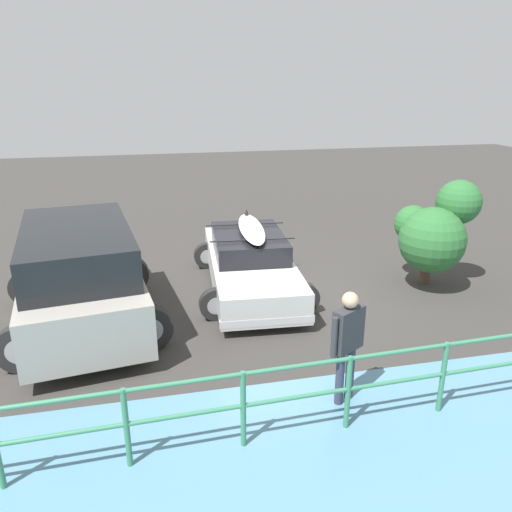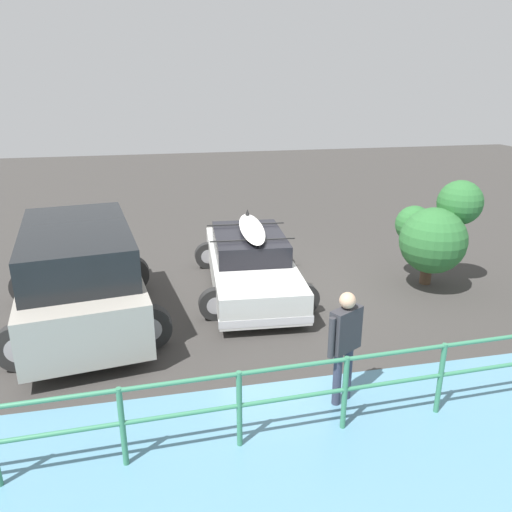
{
  "view_description": "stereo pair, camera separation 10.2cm",
  "coord_description": "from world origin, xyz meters",
  "px_view_note": "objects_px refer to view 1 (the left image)",
  "views": [
    {
      "loc": [
        2.52,
        9.66,
        4.3
      ],
      "look_at": [
        0.46,
        0.41,
        0.95
      ],
      "focal_mm": 35.0,
      "sensor_mm": 36.0,
      "label": 1
    },
    {
      "loc": [
        2.42,
        9.68,
        4.3
      ],
      "look_at": [
        0.46,
        0.41,
        0.95
      ],
      "focal_mm": 35.0,
      "sensor_mm": 36.0,
      "label": 2
    }
  ],
  "objects_px": {
    "sedan_car": "(250,262)",
    "suv_car": "(81,276)",
    "bush_near_left": "(434,232)",
    "person_bystander": "(348,337)"
  },
  "relations": [
    {
      "from": "suv_car",
      "to": "person_bystander",
      "type": "bearing_deg",
      "value": 139.47
    },
    {
      "from": "suv_car",
      "to": "person_bystander",
      "type": "xyz_separation_m",
      "value": [
        -3.79,
        3.24,
        0.03
      ]
    },
    {
      "from": "sedan_car",
      "to": "bush_near_left",
      "type": "relative_size",
      "value": 1.98
    },
    {
      "from": "person_bystander",
      "to": "bush_near_left",
      "type": "height_order",
      "value": "bush_near_left"
    },
    {
      "from": "person_bystander",
      "to": "bush_near_left",
      "type": "relative_size",
      "value": 0.72
    },
    {
      "from": "sedan_car",
      "to": "bush_near_left",
      "type": "height_order",
      "value": "bush_near_left"
    },
    {
      "from": "sedan_car",
      "to": "suv_car",
      "type": "relative_size",
      "value": 0.99
    },
    {
      "from": "bush_near_left",
      "to": "suv_car",
      "type": "bearing_deg",
      "value": 2.33
    },
    {
      "from": "suv_car",
      "to": "bush_near_left",
      "type": "bearing_deg",
      "value": -177.67
    },
    {
      "from": "sedan_car",
      "to": "person_bystander",
      "type": "relative_size",
      "value": 2.77
    }
  ]
}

